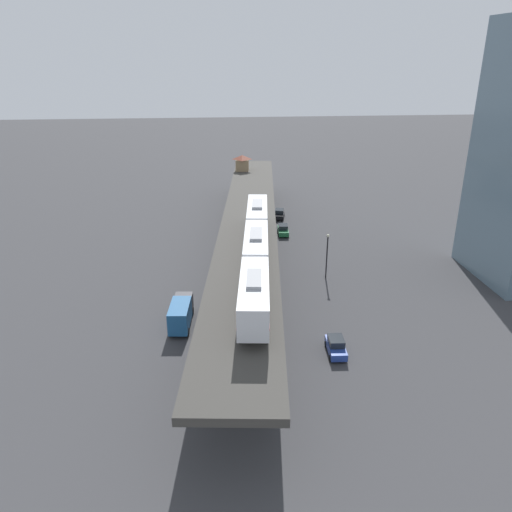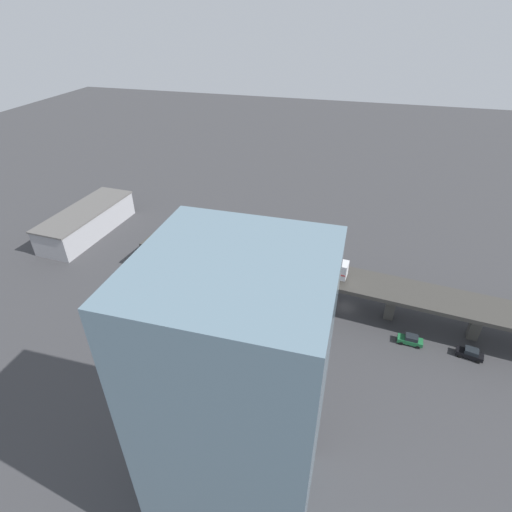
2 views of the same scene
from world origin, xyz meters
name	(u,v)px [view 2 (image 2 of 2)]	position (x,y,z in m)	size (l,w,h in m)	color
ground_plane	(345,307)	(0.00, 0.00, 0.00)	(400.00, 400.00, 0.00)	#38383A
elevated_viaduct	(350,283)	(-0.02, -0.17, 6.16)	(18.62, 92.36, 7.15)	#393733
subway_train	(256,252)	(0.74, 19.10, 9.69)	(6.95, 37.28, 4.45)	silver
street_car_green	(410,340)	(-7.36, -12.21, 0.94)	(2.22, 4.53, 1.89)	#1E6638
street_car_blue	(206,303)	(-7.37, 27.53, 0.94)	(2.16, 4.50, 1.89)	#233D93
street_car_black	(470,353)	(-8.07, -22.09, 0.94)	(2.68, 4.68, 1.89)	black
delivery_truck	(264,260)	(9.99, 19.62, 1.76)	(2.93, 7.38, 3.20)	#333338
street_lamp	(300,320)	(-10.84, 7.59, 4.11)	(0.44, 0.44, 6.94)	black
warehouse_building	(87,221)	(13.13, 69.00, 3.41)	(29.12, 11.89, 6.80)	#99999E
office_tower	(239,410)	(-41.44, 9.31, 18.00)	(16.00, 16.00, 36.00)	slate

